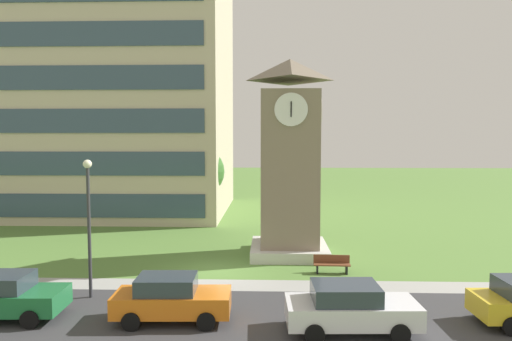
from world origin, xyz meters
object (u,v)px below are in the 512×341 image
at_px(street_lamp, 89,213).
at_px(parked_car_green, 4,296).
at_px(park_bench, 332,264).
at_px(tree_by_building, 200,172).
at_px(parked_car_white, 350,308).
at_px(parked_car_orange, 171,298).
at_px(clock_tower, 290,168).

height_order(street_lamp, parked_car_green, street_lamp).
height_order(park_bench, tree_by_building, tree_by_building).
xyz_separation_m(tree_by_building, parked_car_white, (8.44, -20.64, -3.17)).
distance_m(street_lamp, parked_car_white, 11.15).
bearing_deg(street_lamp, parked_car_orange, -30.89).
distance_m(park_bench, parked_car_white, 6.90).
relative_size(clock_tower, tree_by_building, 1.85).
relative_size(street_lamp, tree_by_building, 0.97).
bearing_deg(park_bench, tree_by_building, 122.42).
relative_size(street_lamp, parked_car_green, 1.36).
xyz_separation_m(clock_tower, parked_car_green, (-10.97, -9.68, -4.15)).
distance_m(parked_car_orange, parked_car_white, 6.44).
distance_m(street_lamp, parked_car_green, 4.29).
bearing_deg(parked_car_green, parked_car_white, -3.34).
height_order(clock_tower, park_bench, clock_tower).
xyz_separation_m(parked_car_green, parked_car_orange, (6.26, -0.02, -0.00)).
bearing_deg(parked_car_green, street_lamp, 45.52).
height_order(street_lamp, tree_by_building, tree_by_building).
xyz_separation_m(parked_car_orange, parked_car_white, (6.40, -0.72, 0.00)).
bearing_deg(parked_car_green, tree_by_building, 78.02).
bearing_deg(street_lamp, clock_tower, 40.21).
bearing_deg(tree_by_building, park_bench, -57.58).
height_order(clock_tower, street_lamp, clock_tower).
relative_size(park_bench, parked_car_green, 0.42).
xyz_separation_m(park_bench, parked_car_green, (-12.95, -6.14, 0.40)).
distance_m(clock_tower, street_lamp, 11.44).
height_order(park_bench, street_lamp, street_lamp).
distance_m(clock_tower, park_bench, 6.09).
relative_size(street_lamp, parked_car_white, 1.27).
xyz_separation_m(park_bench, tree_by_building, (-8.73, 13.75, 3.57)).
xyz_separation_m(clock_tower, street_lamp, (-8.67, -7.33, -1.39)).
bearing_deg(parked_car_white, clock_tower, 99.19).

